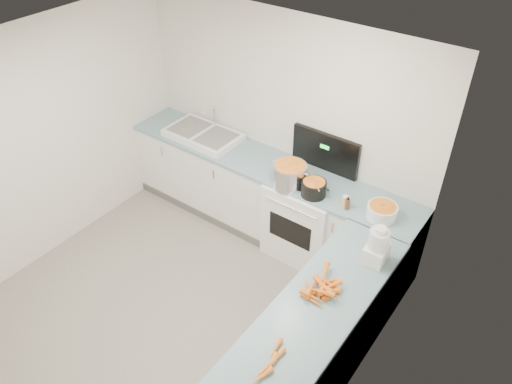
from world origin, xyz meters
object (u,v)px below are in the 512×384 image
Objects in this scene: stove at (307,216)px; mixing_bowl at (382,212)px; extract_bottle at (347,204)px; black_pot at (314,189)px; sink at (203,135)px; spice_jar at (345,201)px; steel_pot at (290,176)px; food_processor at (377,247)px.

mixing_bowl is at bearing -6.25° from stove.
black_pot is at bearing 179.99° from extract_bottle.
sink is at bearing 177.32° from mixing_bowl.
sink is 9.14× the size of spice_jar.
spice_jar is (1.93, -0.15, 0.01)m from sink.
steel_pot is at bearing 177.94° from black_pot.
extract_bottle is at bearing -38.65° from spice_jar.
black_pot reaches higher than extract_bottle.
sink is at bearing 173.33° from black_pot.
food_processor is at bearing -31.96° from stove.
steel_pot is at bearing -131.48° from stove.
mixing_bowl is at bearing 14.28° from extract_bottle.
steel_pot is at bearing -175.93° from mixing_bowl.
steel_pot is at bearing 157.63° from food_processor.
sink is (-1.45, 0.02, 0.50)m from stove.
food_processor is (1.17, -0.48, 0.05)m from steel_pot.
sink is at bearing 174.58° from extract_bottle.
steel_pot is (1.31, -0.18, 0.07)m from sink.
stove is 12.20× the size of extract_bottle.
sink reaches higher than mixing_bowl.
extract_bottle is (1.97, -0.19, 0.02)m from sink.
black_pot is at bearing -6.67° from sink.
mixing_bowl is (0.69, 0.08, -0.00)m from black_pot.
extract_bottle is 0.31× the size of food_processor.
food_processor is at bearing -70.24° from mixing_bowl.
stove is at bearing 163.98° from spice_jar.
sink reaches higher than extract_bottle.
sink is 2.52× the size of steel_pot.
sink is 2.38× the size of food_processor.
black_pot is 0.88× the size of mixing_bowl.
stove is 4.82× the size of mixing_bowl.
mixing_bowl is 2.53× the size of extract_bottle.
stove reaches higher than black_pot.
sink is 7.71× the size of extract_bottle.
black_pot is 1.01m from food_processor.
mixing_bowl is 0.78× the size of food_processor.
mixing_bowl is 0.32m from extract_bottle.
stove is 0.99m from mixing_bowl.
sink is at bearing 172.32° from steel_pot.
steel_pot is 1.27m from food_processor.
stove is at bearing 161.75° from extract_bottle.
mixing_bowl is (0.83, -0.09, 0.53)m from stove.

